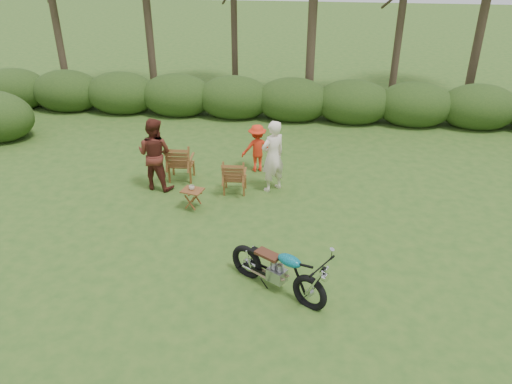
# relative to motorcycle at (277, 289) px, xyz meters

# --- Properties ---
(ground) EXTENTS (80.00, 80.00, 0.00)m
(ground) POSITION_rel_motorcycle_xyz_m (-0.31, 0.19, 0.00)
(ground) COLOR #2B511B
(ground) RESTS_ON ground
(motorcycle) EXTENTS (2.05, 1.67, 1.12)m
(motorcycle) POSITION_rel_motorcycle_xyz_m (0.00, 0.00, 0.00)
(motorcycle) COLOR #0EA5BD
(motorcycle) RESTS_ON ground
(lawn_chair_right) EXTENTS (0.64, 0.64, 0.89)m
(lawn_chair_right) POSITION_rel_motorcycle_xyz_m (-1.36, 3.61, 0.00)
(lawn_chair_right) COLOR brown
(lawn_chair_right) RESTS_ON ground
(lawn_chair_left) EXTENTS (0.73, 0.73, 1.00)m
(lawn_chair_left) POSITION_rel_motorcycle_xyz_m (-2.83, 4.14, 0.00)
(lawn_chair_left) COLOR brown
(lawn_chair_left) RESTS_ON ground
(side_table) EXTENTS (0.56, 0.51, 0.49)m
(side_table) POSITION_rel_motorcycle_xyz_m (-2.17, 2.65, 0.25)
(side_table) COLOR brown
(side_table) RESTS_ON ground
(cup) EXTENTS (0.16, 0.16, 0.10)m
(cup) POSITION_rel_motorcycle_xyz_m (-2.19, 2.66, 0.54)
(cup) COLOR beige
(cup) RESTS_ON side_table
(adult_a) EXTENTS (0.77, 0.76, 1.79)m
(adult_a) POSITION_rel_motorcycle_xyz_m (-0.46, 3.85, 0.00)
(adult_a) COLOR #F4E0C9
(adult_a) RESTS_ON ground
(adult_b) EXTENTS (1.00, 0.85, 1.81)m
(adult_b) POSITION_rel_motorcycle_xyz_m (-3.32, 3.60, 0.00)
(adult_b) COLOR #542018
(adult_b) RESTS_ON ground
(child) EXTENTS (0.94, 0.72, 1.28)m
(child) POSITION_rel_motorcycle_xyz_m (-0.97, 4.90, 0.00)
(child) COLOR red
(child) RESTS_ON ground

